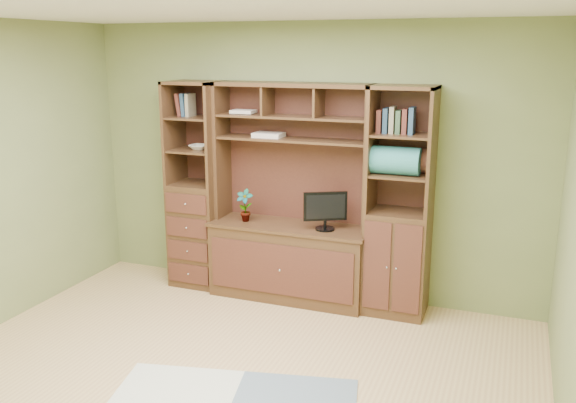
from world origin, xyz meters
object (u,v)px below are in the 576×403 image
at_px(monitor, 325,204).
at_px(center_hutch, 289,195).
at_px(right_tower, 399,203).
at_px(left_tower, 197,185).

bearing_deg(monitor, center_hutch, 146.49).
relative_size(center_hutch, right_tower, 1.00).
height_order(center_hutch, monitor, center_hutch).
height_order(left_tower, right_tower, same).
xyz_separation_m(left_tower, right_tower, (2.02, 0.00, 0.00)).
relative_size(center_hutch, left_tower, 1.00).
bearing_deg(center_hutch, right_tower, 2.23).
xyz_separation_m(center_hutch, monitor, (0.36, -0.03, -0.05)).
bearing_deg(left_tower, center_hutch, -2.29).
bearing_deg(right_tower, center_hutch, -177.77).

